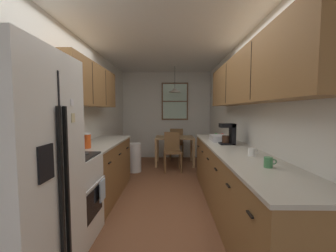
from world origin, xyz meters
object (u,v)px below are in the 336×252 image
at_px(stove_range, 65,198).
at_px(mug_by_coffeemaker, 269,162).
at_px(dining_table, 175,141).
at_px(storage_canister, 87,141).
at_px(dish_rack, 219,138).
at_px(dining_chair_near, 172,149).
at_px(table_serving_bowl, 176,135).
at_px(refrigerator, 13,182).
at_px(mug_spare, 252,152).
at_px(fruit_bowl, 219,136).
at_px(dining_chair_far, 177,142).
at_px(microwave_over_range, 50,91).
at_px(trash_bin, 135,157).
at_px(coffee_maker, 229,133).

bearing_deg(stove_range, mug_by_coffeemaker, -8.64).
distance_m(dining_table, storage_canister, 2.95).
bearing_deg(dish_rack, dining_chair_near, 119.24).
height_order(storage_canister, table_serving_bowl, storage_canister).
height_order(refrigerator, dining_table, refrigerator).
bearing_deg(mug_spare, dining_chair_near, 109.08).
height_order(refrigerator, dish_rack, refrigerator).
xyz_separation_m(mug_by_coffeemaker, fruit_bowl, (0.01, 2.00, -0.01)).
bearing_deg(dining_chair_far, fruit_bowl, -71.15).
bearing_deg(dining_chair_near, microwave_over_range, -115.27).
distance_m(stove_range, dining_table, 3.50).
bearing_deg(dining_chair_far, microwave_over_range, -110.20).
xyz_separation_m(dining_table, dining_chair_far, (0.06, 0.56, -0.11)).
height_order(stove_range, storage_canister, storage_canister).
relative_size(microwave_over_range, dish_rack, 1.82).
xyz_separation_m(dining_table, trash_bin, (-0.94, -0.69, -0.28)).
height_order(trash_bin, table_serving_bowl, table_serving_bowl).
xyz_separation_m(stove_range, mug_by_coffeemaker, (2.02, -0.31, 0.48)).
relative_size(refrigerator, dish_rack, 5.36).
bearing_deg(dining_chair_near, dining_table, 83.35).
bearing_deg(mug_by_coffeemaker, storage_canister, 155.09).
xyz_separation_m(fruit_bowl, table_serving_bowl, (-0.77, 1.68, -0.18)).
xyz_separation_m(coffee_maker, mug_by_coffeemaker, (-0.00, -1.29, -0.12)).
relative_size(dining_chair_near, table_serving_bowl, 4.89).
height_order(stove_range, dining_table, stove_range).
bearing_deg(fruit_bowl, dining_chair_near, 130.08).
bearing_deg(refrigerator, trash_bin, 85.62).
bearing_deg(dish_rack, trash_bin, 142.55).
relative_size(refrigerator, dining_chair_far, 2.02).
height_order(dining_table, dining_chair_far, dining_chair_far).
distance_m(coffee_maker, dish_rack, 0.36).
xyz_separation_m(mug_spare, dish_rack, (-0.10, 1.15, 0.01)).
relative_size(stove_range, storage_canister, 5.38).
height_order(microwave_over_range, storage_canister, microwave_over_range).
height_order(stove_range, dining_chair_near, stove_range).
bearing_deg(dining_table, stove_range, -110.63).
relative_size(refrigerator, mug_by_coffeemaker, 16.34).
xyz_separation_m(microwave_over_range, table_serving_bowl, (1.37, 3.37, -0.85)).
height_order(storage_canister, mug_spare, storage_canister).
bearing_deg(mug_spare, dining_chair_far, 101.57).
xyz_separation_m(refrigerator, trash_bin, (0.26, 3.34, -0.58)).
relative_size(dining_chair_far, storage_canister, 4.40).
distance_m(refrigerator, dining_table, 4.21).
bearing_deg(mug_by_coffeemaker, coffee_maker, 89.97).
relative_size(stove_range, table_serving_bowl, 5.98).
xyz_separation_m(stove_range, dining_chair_far, (1.30, 3.84, 0.03)).
xyz_separation_m(refrigerator, storage_canister, (-0.04, 1.39, 0.09)).
relative_size(dish_rack, table_serving_bowl, 1.85).
height_order(refrigerator, dining_chair_near, refrigerator).
bearing_deg(dish_rack, mug_spare, -85.02).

